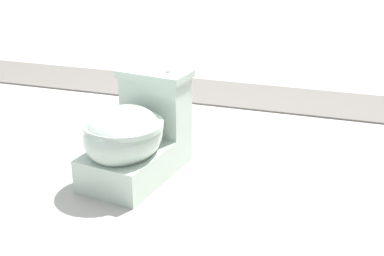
{
  "coord_description": "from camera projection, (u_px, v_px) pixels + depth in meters",
  "views": [
    {
      "loc": [
        2.54,
        0.93,
        1.27
      ],
      "look_at": [
        0.28,
        0.21,
        0.3
      ],
      "focal_mm": 50.0,
      "sensor_mm": 36.0,
      "label": 1
    }
  ],
  "objects": [
    {
      "name": "toilet",
      "position": [
        135.0,
        136.0,
        2.67
      ],
      "size": [
        0.68,
        0.47,
        0.52
      ],
      "rotation": [
        0.0,
        0.0,
        -0.16
      ],
      "color": "#B2C6B7",
      "rests_on": "ground"
    },
    {
      "name": "ground_plane",
      "position": [
        172.0,
        155.0,
        2.98
      ],
      "size": [
        14.0,
        14.0,
        0.0
      ],
      "primitive_type": "plane",
      "color": "#A8A59E"
    },
    {
      "name": "gravel_strip",
      "position": [
        291.0,
        100.0,
        3.83
      ],
      "size": [
        0.56,
        8.0,
        0.01
      ],
      "primitive_type": "cube",
      "color": "#605B56",
      "rests_on": "ground"
    }
  ]
}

